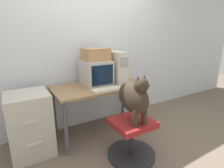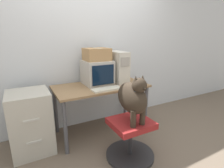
{
  "view_description": "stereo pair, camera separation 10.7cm",
  "coord_description": "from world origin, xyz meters",
  "px_view_note": "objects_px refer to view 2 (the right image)",
  "views": [
    {
      "loc": [
        -1.12,
        -1.86,
        1.46
      ],
      "look_at": [
        0.02,
        0.04,
        0.84
      ],
      "focal_mm": 28.0,
      "sensor_mm": 36.0,
      "label": 1
    },
    {
      "loc": [
        -1.03,
        -1.91,
        1.46
      ],
      "look_at": [
        0.02,
        0.04,
        0.84
      ],
      "focal_mm": 28.0,
      "sensor_mm": 36.0,
      "label": 2
    }
  ],
  "objects_px": {
    "keyboard": "(107,89)",
    "office_chair": "(130,139)",
    "filing_cabinet": "(31,122)",
    "crt_monitor": "(97,72)",
    "pc_tower": "(117,67)",
    "cardboard_box": "(97,54)",
    "dog": "(133,97)"
  },
  "relations": [
    {
      "from": "pc_tower",
      "to": "cardboard_box",
      "type": "bearing_deg",
      "value": 176.01
    },
    {
      "from": "office_chair",
      "to": "keyboard",
      "type": "bearing_deg",
      "value": 99.42
    },
    {
      "from": "pc_tower",
      "to": "dog",
      "type": "height_order",
      "value": "pc_tower"
    },
    {
      "from": "office_chair",
      "to": "dog",
      "type": "bearing_deg",
      "value": -90.0
    },
    {
      "from": "office_chair",
      "to": "cardboard_box",
      "type": "bearing_deg",
      "value": 94.29
    },
    {
      "from": "pc_tower",
      "to": "cardboard_box",
      "type": "height_order",
      "value": "cardboard_box"
    },
    {
      "from": "pc_tower",
      "to": "cardboard_box",
      "type": "distance_m",
      "value": 0.39
    },
    {
      "from": "keyboard",
      "to": "filing_cabinet",
      "type": "bearing_deg",
      "value": 166.1
    },
    {
      "from": "crt_monitor",
      "to": "dog",
      "type": "relative_size",
      "value": 0.75
    },
    {
      "from": "keyboard",
      "to": "office_chair",
      "type": "xyz_separation_m",
      "value": [
        0.08,
        -0.48,
        -0.52
      ]
    },
    {
      "from": "keyboard",
      "to": "dog",
      "type": "xyz_separation_m",
      "value": [
        0.08,
        -0.5,
        0.03
      ]
    },
    {
      "from": "office_chair",
      "to": "pc_tower",
      "type": "bearing_deg",
      "value": 71.93
    },
    {
      "from": "crt_monitor",
      "to": "pc_tower",
      "type": "bearing_deg",
      "value": -3.31
    },
    {
      "from": "filing_cabinet",
      "to": "pc_tower",
      "type": "bearing_deg",
      "value": 3.92
    },
    {
      "from": "dog",
      "to": "filing_cabinet",
      "type": "bearing_deg",
      "value": 144.63
    },
    {
      "from": "dog",
      "to": "filing_cabinet",
      "type": "relative_size",
      "value": 0.72
    },
    {
      "from": "crt_monitor",
      "to": "pc_tower",
      "type": "xyz_separation_m",
      "value": [
        0.33,
        -0.02,
        0.06
      ]
    },
    {
      "from": "keyboard",
      "to": "cardboard_box",
      "type": "height_order",
      "value": "cardboard_box"
    },
    {
      "from": "pc_tower",
      "to": "keyboard",
      "type": "relative_size",
      "value": 1.23
    },
    {
      "from": "office_chair",
      "to": "dog",
      "type": "height_order",
      "value": "dog"
    },
    {
      "from": "keyboard",
      "to": "pc_tower",
      "type": "bearing_deg",
      "value": 43.64
    },
    {
      "from": "keyboard",
      "to": "filing_cabinet",
      "type": "relative_size",
      "value": 0.5
    },
    {
      "from": "keyboard",
      "to": "dog",
      "type": "relative_size",
      "value": 0.7
    },
    {
      "from": "office_chair",
      "to": "cardboard_box",
      "type": "xyz_separation_m",
      "value": [
        -0.06,
        0.83,
        0.96
      ]
    },
    {
      "from": "crt_monitor",
      "to": "keyboard",
      "type": "height_order",
      "value": "crt_monitor"
    },
    {
      "from": "crt_monitor",
      "to": "office_chair",
      "type": "bearing_deg",
      "value": -85.69
    },
    {
      "from": "crt_monitor",
      "to": "filing_cabinet",
      "type": "xyz_separation_m",
      "value": [
        -0.98,
        -0.11,
        -0.53
      ]
    },
    {
      "from": "office_chair",
      "to": "cardboard_box",
      "type": "relative_size",
      "value": 1.7
    },
    {
      "from": "crt_monitor",
      "to": "office_chair",
      "type": "height_order",
      "value": "crt_monitor"
    },
    {
      "from": "pc_tower",
      "to": "keyboard",
      "type": "height_order",
      "value": "pc_tower"
    },
    {
      "from": "keyboard",
      "to": "office_chair",
      "type": "distance_m",
      "value": 0.71
    },
    {
      "from": "pc_tower",
      "to": "filing_cabinet",
      "type": "bearing_deg",
      "value": -176.08
    }
  ]
}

